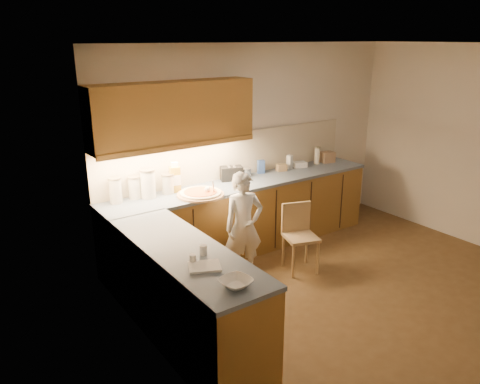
{
  "coord_description": "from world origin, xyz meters",
  "views": [
    {
      "loc": [
        -3.67,
        -2.9,
        2.66
      ],
      "look_at": [
        -0.8,
        1.2,
        1.0
      ],
      "focal_mm": 35.0,
      "sensor_mm": 36.0,
      "label": 1
    }
  ],
  "objects_px": {
    "pizza_on_board": "(201,193)",
    "wooden_chair": "(299,232)",
    "oil_jug": "(175,179)",
    "child": "(244,227)",
    "toaster": "(231,173)"
  },
  "relations": [
    {
      "from": "pizza_on_board",
      "to": "wooden_chair",
      "type": "height_order",
      "value": "pizza_on_board"
    },
    {
      "from": "child",
      "to": "wooden_chair",
      "type": "height_order",
      "value": "child"
    },
    {
      "from": "pizza_on_board",
      "to": "wooden_chair",
      "type": "distance_m",
      "value": 1.25
    },
    {
      "from": "oil_jug",
      "to": "child",
      "type": "bearing_deg",
      "value": -59.59
    },
    {
      "from": "pizza_on_board",
      "to": "wooden_chair",
      "type": "xyz_separation_m",
      "value": [
        0.94,
        -0.67,
        -0.48
      ]
    },
    {
      "from": "wooden_chair",
      "to": "oil_jug",
      "type": "height_order",
      "value": "oil_jug"
    },
    {
      "from": "child",
      "to": "oil_jug",
      "type": "height_order",
      "value": "oil_jug"
    },
    {
      "from": "child",
      "to": "wooden_chair",
      "type": "xyz_separation_m",
      "value": [
        0.67,
        -0.19,
        -0.16
      ]
    },
    {
      "from": "child",
      "to": "wooden_chair",
      "type": "relative_size",
      "value": 1.56
    },
    {
      "from": "pizza_on_board",
      "to": "oil_jug",
      "type": "distance_m",
      "value": 0.36
    },
    {
      "from": "toaster",
      "to": "wooden_chair",
      "type": "bearing_deg",
      "value": -50.74
    },
    {
      "from": "pizza_on_board",
      "to": "toaster",
      "type": "xyz_separation_m",
      "value": [
        0.63,
        0.3,
        0.07
      ]
    },
    {
      "from": "pizza_on_board",
      "to": "oil_jug",
      "type": "relative_size",
      "value": 1.51
    },
    {
      "from": "oil_jug",
      "to": "toaster",
      "type": "bearing_deg",
      "value": 1.38
    },
    {
      "from": "child",
      "to": "toaster",
      "type": "relative_size",
      "value": 3.98
    }
  ]
}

